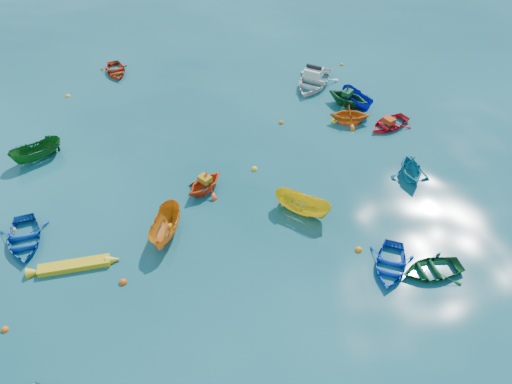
{
  "coord_description": "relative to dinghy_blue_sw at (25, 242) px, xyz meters",
  "views": [
    {
      "loc": [
        -1.87,
        -15.04,
        18.52
      ],
      "look_at": [
        0.0,
        5.0,
        0.4
      ],
      "focal_mm": 35.0,
      "sensor_mm": 36.0,
      "label": 1
    }
  ],
  "objects": [
    {
      "name": "ground",
      "position": [
        11.79,
        -2.77,
        0.0
      ],
      "size": [
        160.0,
        160.0,
        0.0
      ],
      "primitive_type": "plane",
      "color": "#0A3D48",
      "rests_on": "ground"
    },
    {
      "name": "dinghy_blue_sw",
      "position": [
        0.0,
        0.0,
        0.0
      ],
      "size": [
        3.18,
        3.88,
        0.7
      ],
      "primitive_type": "imported",
      "rotation": [
        0.0,
        0.0,
        0.25
      ],
      "color": "#0D40A3",
      "rests_on": "ground"
    },
    {
      "name": "dinghy_blue_se",
      "position": [
        17.65,
        -3.26,
        0.0
      ],
      "size": [
        3.19,
        3.64,
        0.63
      ],
      "primitive_type": "imported",
      "rotation": [
        0.0,
        0.0,
        -0.41
      ],
      "color": "blue",
      "rests_on": "ground"
    },
    {
      "name": "dinghy_orange_w",
      "position": [
        9.02,
        3.06,
        0.0
      ],
      "size": [
        3.27,
        3.28,
        1.31
      ],
      "primitive_type": "imported",
      "rotation": [
        0.0,
        0.0,
        -0.78
      ],
      "color": "#EC4816",
      "rests_on": "ground"
    },
    {
      "name": "sampan_yellow_mid",
      "position": [
        14.11,
        0.84,
        0.0
      ],
      "size": [
        3.29,
        2.8,
        1.23
      ],
      "primitive_type": "imported",
      "rotation": [
        0.0,
        0.0,
        0.96
      ],
      "color": "yellow",
      "rests_on": "ground"
    },
    {
      "name": "dinghy_green_e",
      "position": [
        19.51,
        -3.72,
        0.0
      ],
      "size": [
        3.18,
        2.45,
        0.61
      ],
      "primitive_type": "imported",
      "rotation": [
        0.0,
        0.0,
        -1.45
      ],
      "color": "#114C24",
      "rests_on": "ground"
    },
    {
      "name": "dinghy_cyan_se",
      "position": [
        20.75,
        3.23,
        0.0
      ],
      "size": [
        2.46,
        2.79,
        1.38
      ],
      "primitive_type": "imported",
      "rotation": [
        0.0,
        0.0,
        -0.08
      ],
      "color": "teal",
      "rests_on": "ground"
    },
    {
      "name": "sampan_orange_n",
      "position": [
        7.04,
        -0.12,
        0.0
      ],
      "size": [
        1.94,
        3.44,
        1.26
      ],
      "primitive_type": "imported",
      "rotation": [
        0.0,
        0.0,
        -0.23
      ],
      "color": "orange",
      "rests_on": "ground"
    },
    {
      "name": "dinghy_green_n",
      "position": [
        18.91,
        10.98,
        0.0
      ],
      "size": [
        3.9,
        3.85,
        1.55
      ],
      "primitive_type": "imported",
      "rotation": [
        0.0,
        0.0,
        0.87
      ],
      "color": "#135226",
      "rests_on": "ground"
    },
    {
      "name": "dinghy_red_ne",
      "position": [
        21.03,
        8.26,
        0.0
      ],
      "size": [
        3.59,
        3.26,
        0.61
      ],
      "primitive_type": "imported",
      "rotation": [
        0.0,
        0.0,
        -1.07
      ],
      "color": "red",
      "rests_on": "ground"
    },
    {
      "name": "sampan_blue_far",
      "position": [
        19.52,
        10.88,
        0.0
      ],
      "size": [
        2.19,
        3.18,
        1.15
      ],
      "primitive_type": "imported",
      "rotation": [
        0.0,
        0.0,
        0.4
      ],
      "color": "#0D15AA",
      "rests_on": "ground"
    },
    {
      "name": "dinghy_red_far",
      "position": [
        2.53,
        17.08,
        0.0
      ],
      "size": [
        2.81,
        3.37,
        0.6
      ],
      "primitive_type": "imported",
      "rotation": [
        0.0,
        0.0,
        0.28
      ],
      "color": "red",
      "rests_on": "ground"
    },
    {
      "name": "dinghy_orange_far",
      "position": [
        18.56,
        8.95,
        0.0
      ],
      "size": [
        2.86,
        2.55,
        1.36
      ],
      "primitive_type": "imported",
      "rotation": [
        0.0,
        0.0,
        1.44
      ],
      "color": "#D06213",
      "rests_on": "ground"
    },
    {
      "name": "sampan_green_far",
      "position": [
        -0.86,
        6.84,
        0.0
      ],
      "size": [
        3.22,
        2.64,
        1.19
      ],
      "primitive_type": "imported",
      "rotation": [
        0.0,
        0.0,
        -1.0
      ],
      "color": "#135317",
      "rests_on": "ground"
    },
    {
      "name": "kayak_yellow",
      "position": [
        2.76,
        -1.87,
        0.0
      ],
      "size": [
        4.05,
        1.07,
        0.4
      ],
      "primitive_type": null,
      "rotation": [
        0.0,
        0.0,
        1.69
      ],
      "color": "gold",
      "rests_on": "ground"
    },
    {
      "name": "motorboat_white",
      "position": [
        17.03,
        13.88,
        0.0
      ],
      "size": [
        4.83,
        5.24,
        1.49
      ],
      "primitive_type": "imported",
      "rotation": [
        0.0,
        0.0,
        -0.55
      ],
      "color": "silver",
      "rests_on": "ground"
    },
    {
      "name": "tarp_orange_a",
      "position": [
        9.06,
        3.09,
        0.82
      ],
      "size": [
        0.84,
        0.84,
        0.33
      ],
      "primitive_type": "cube",
      "rotation": [
        0.0,
        0.0,
        -0.78
      ],
      "color": "#BE7613",
      "rests_on": "dinghy_orange_w"
    },
    {
      "name": "tarp_green_b",
      "position": [
        18.84,
        11.04,
        0.95
      ],
      "size": [
        0.87,
        0.89,
        0.34
      ],
      "primitive_type": "cube",
      "rotation": [
        0.0,
        0.0,
        0.87
      ],
      "color": "#134C25",
      "rests_on": "dinghy_green_n"
    },
    {
      "name": "tarp_orange_b",
      "position": [
        20.95,
        8.21,
        0.48
      ],
      "size": [
        0.84,
        0.91,
        0.36
      ],
      "primitive_type": "cube",
      "rotation": [
        0.0,
        0.0,
        -1.07
      ],
      "color": "#B83912",
      "rests_on": "dinghy_red_ne"
    },
    {
      "name": "buoy_or_a",
      "position": [
        0.39,
        -5.06,
        0.0
      ],
      "size": [
        0.33,
        0.33,
        0.33
      ],
      "primitive_type": "sphere",
      "color": "#D7590B",
      "rests_on": "ground"
    },
    {
      "name": "buoy_ye_a",
      "position": [
        7.21,
        0.42,
        0.0
      ],
      "size": [
        0.39,
        0.39,
        0.39
      ],
      "primitive_type": "sphere",
      "color": "yellow",
      "rests_on": "ground"
    },
    {
      "name": "buoy_or_b",
      "position": [
        16.45,
        -2.05,
        0.0
      ],
      "size": [
        0.37,
        0.37,
        0.37
      ],
      "primitive_type": "sphere",
      "color": "orange",
      "rests_on": "ground"
    },
    {
      "name": "buoy_ye_b",
      "position": [
        -0.85,
        0.93,
        0.0
      ],
      "size": [
        0.34,
        0.34,
        0.34
      ],
      "primitive_type": "sphere",
      "color": "yellow",
      "rests_on": "ground"
    },
    {
      "name": "buoy_or_c",
      "position": [
        5.13,
        -2.99,
        0.0
      ],
      "size": [
        0.39,
        0.39,
        0.39
      ],
      "primitive_type": "sphere",
      "color": "#D74A0B",
      "rests_on": "ground"
    },
    {
      "name": "buoy_ye_c",
      "position": [
        11.92,
        4.66,
        0.0
      ],
      "size": [
        0.38,
        0.38,
        0.38
      ],
      "primitive_type": "sphere",
      "color": "yellow",
      "rests_on": "ground"
    },
    {
      "name": "buoy_or_d",
      "position": [
        14.1,
        9.26,
        0.0
      ],
      "size": [
        0.34,
        0.34,
        0.34
      ],
      "primitive_type": "sphere",
      "color": "#DF5B0C",
      "rests_on": "ground"
    },
    {
      "name": "buoy_ye_d",
      "position": [
        -0.46,
        13.95,
        0.0
      ],
      "size": [
        0.33,
        0.33,
        0.33
      ],
      "primitive_type": "sphere",
      "color": "yellow",
      "rests_on": "ground"
    },
    {
      "name": "buoy_or_e",
      "position": [
        19.81,
        16.7,
        0.0
      ],
      "size": [
        0.3,
        0.3,
        0.3
      ],
      "primitive_type": "sphere",
      "color": "orange",
      "rests_on": "ground"
    },
    {
      "name": "buoy_ye_e",
      "position": [
        17.57,
        9.1,
        0.0
      ],
      "size": [
        0.37,
        0.37,
        0.37
      ],
      "primitive_type": "sphere",
      "color": "yellow",
      "rests_on": "ground"
    }
  ]
}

